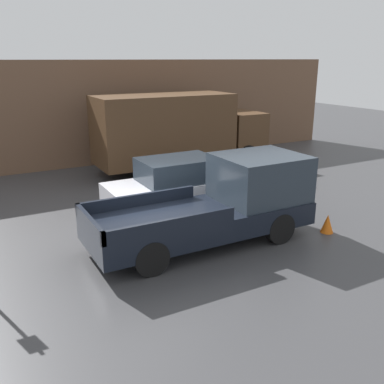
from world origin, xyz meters
name	(u,v)px	position (x,y,z in m)	size (l,w,h in m)	color
ground_plane	(147,240)	(0.00, 0.00, 0.00)	(60.00, 60.00, 0.00)	#3D3D3F
building_wall	(63,116)	(0.00, 8.74, 2.23)	(28.00, 0.15, 4.46)	brown
pickup_truck	(224,203)	(1.79, -0.85, 0.99)	(5.71, 2.08, 2.12)	black
car	(176,183)	(1.80, 1.93, 0.79)	(4.26, 1.85, 1.58)	silver
delivery_truck	(177,130)	(4.01, 6.18, 1.70)	(7.30, 2.34, 3.15)	#4C331E
traffic_cone	(327,224)	(4.48, -1.85, 0.25)	(0.34, 0.34, 0.51)	orange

